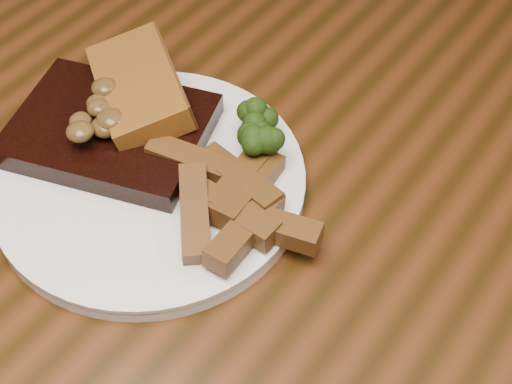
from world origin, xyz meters
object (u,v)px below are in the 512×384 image
(dining_table, at_px, (253,291))
(plate, at_px, (151,182))
(steak, at_px, (111,132))
(garlic_bread, at_px, (142,104))
(potato_wedges, at_px, (226,199))

(dining_table, distance_m, plate, 0.14)
(steak, height_order, garlic_bread, garlic_bread)
(dining_table, height_order, garlic_bread, garlic_bread)
(dining_table, bearing_deg, garlic_bread, 165.52)
(plate, distance_m, steak, 0.06)
(steak, distance_m, garlic_bread, 0.04)
(dining_table, bearing_deg, potato_wedges, -178.97)
(garlic_bread, bearing_deg, dining_table, 20.11)
(dining_table, xyz_separation_m, steak, (-0.16, -0.00, 0.12))
(steak, bearing_deg, potato_wedges, -18.37)
(plate, xyz_separation_m, potato_wedges, (0.07, 0.01, 0.02))
(potato_wedges, bearing_deg, plate, -169.88)
(steak, relative_size, potato_wedges, 1.51)
(steak, height_order, potato_wedges, same)
(steak, bearing_deg, plate, -31.36)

